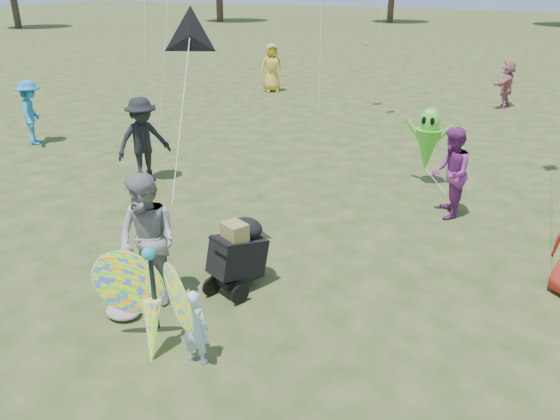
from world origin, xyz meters
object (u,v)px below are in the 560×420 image
Objects in this scene: crowd_g at (272,68)px; crowd_j at (507,84)px; child_girl at (195,327)px; crowd_i at (32,112)px; crowd_e at (450,173)px; jogging_stroller at (239,251)px; alien_kite at (427,143)px; crowd_b at (143,140)px; butterfly_kite at (152,303)px; adult_man at (148,241)px.

crowd_g is 8.84m from crowd_j.
crowd_i reaches higher than child_girl.
crowd_e is 1.07× the size of crowd_j.
jogging_stroller is at bearing -42.36° from crowd_e.
alien_kite reaches higher than child_girl.
crowd_b reaches higher than crowd_e.
crowd_i is at bearing 178.13° from jogging_stroller.
jogging_stroller is 5.86m from alien_kite.
crowd_g reaches higher than child_girl.
child_girl is 0.60m from butterfly_kite.
crowd_e is (1.72, 5.87, 0.38)m from child_girl.
crowd_g is at bearing -69.97° from child_girl.
adult_man is 1.00× the size of crowd_b.
crowd_g is (-5.93, 14.56, -0.01)m from adult_man.
alien_kite reaches higher than crowd_j.
jogging_stroller is at bearing 48.99° from adult_man.
crowd_e is 10.80m from crowd_j.
child_girl is at bearing -109.21° from crowd_b.
crowd_j is at bearing 166.56° from crowd_e.
butterfly_kite is (6.72, -15.45, -0.25)m from crowd_g.
crowd_b reaches higher than crowd_g.
butterfly_kite reaches higher than child_girl.
child_girl is 16.74m from crowd_j.
jogging_stroller is at bearing -80.90° from child_girl.
jogging_stroller is at bearing -103.31° from alien_kite.
child_girl is 17.02m from crowd_g.
crowd_g is at bearing 38.68° from crowd_b.
crowd_b is at bearing -143.77° from crowd_i.
child_girl is 0.52× the size of crowd_g.
jogging_stroller is 1.80m from butterfly_kite.
crowd_g is 9.98m from crowd_i.
crowd_i is at bearing 153.55° from adult_man.
crowd_g is 11.42m from alien_kite.
butterfly_kite is (0.79, -0.89, -0.26)m from adult_man.
crowd_g is (-7.28, 15.38, 0.45)m from child_girl.
adult_man is 1.01× the size of crowd_g.
jogging_stroller is (6.84, -13.65, -0.33)m from crowd_g.
alien_kite is at bearing -38.99° from crowd_b.
crowd_b is 6.36m from butterfly_kite.
crowd_e is (3.07, 5.05, -0.08)m from adult_man.
crowd_g is at bearing -71.35° from crowd_j.
crowd_g reaches higher than alien_kite.
crowd_j is (-0.26, 10.80, -0.05)m from crowd_e.
child_girl is 6.13m from crowd_e.
crowd_b is at bearing 166.95° from jogging_stroller.
crowd_e is 6.37m from butterfly_kite.
crowd_b is 1.10× the size of alien_kite.
adult_man is 1.10× the size of butterfly_kite.
crowd_j is at bearing -87.40° from crowd_i.
crowd_j is at bearing -100.33° from child_girl.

